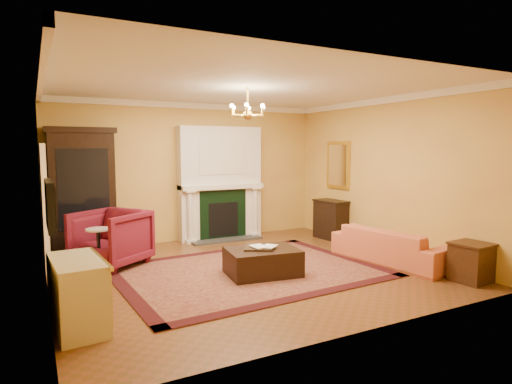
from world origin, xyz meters
TOP-DOWN VIEW (x-y plane):
  - floor at (0.00, 0.00)m, footprint 6.00×5.50m
  - ceiling at (0.00, 0.00)m, footprint 6.00×5.50m
  - wall_back at (0.00, 2.76)m, footprint 6.00×0.02m
  - wall_front at (0.00, -2.76)m, footprint 6.00×0.02m
  - wall_left at (-3.01, 0.00)m, footprint 0.02×5.50m
  - wall_right at (3.01, 0.00)m, footprint 0.02×5.50m
  - fireplace at (0.60, 2.57)m, footprint 1.90×0.70m
  - crown_molding at (0.00, 0.96)m, footprint 6.00×5.50m
  - doorway at (-2.95, 1.70)m, footprint 0.08×1.05m
  - tv_panel at (-2.95, -0.60)m, footprint 0.09×0.95m
  - gilt_mirror at (2.97, 1.40)m, footprint 0.06×0.76m
  - chandelier at (-0.00, 0.00)m, footprint 0.63×0.55m
  - oriental_rug at (-0.04, -0.08)m, footprint 4.30×3.32m
  - china_cabinet at (-2.29, 2.49)m, footprint 1.16×0.53m
  - wingback_armchair at (-1.98, 1.30)m, footprint 1.40×1.42m
  - pedestal_table at (-2.20, 1.12)m, footprint 0.40×0.40m
  - commode at (-2.73, -1.17)m, footprint 0.58×1.10m
  - coral_sofa at (2.46, -0.77)m, footprint 0.92×2.20m
  - end_table at (2.72, -2.14)m, footprint 0.53×0.53m
  - console_table at (2.78, 1.37)m, footprint 0.49×0.79m
  - leather_ottoman at (0.07, -0.38)m, footprint 1.21×0.95m
  - ottoman_tray at (0.01, -0.37)m, footprint 0.56×0.52m
  - book_a at (-0.10, -0.38)m, footprint 0.21×0.04m
  - book_b at (0.09, -0.35)m, footprint 0.15×0.18m
  - topiary_left at (0.00, 2.53)m, footprint 0.16×0.16m
  - topiary_right at (1.32, 2.53)m, footprint 0.17×0.17m

SIDE VIEW (x-z plane):
  - floor at x=0.00m, z-range -0.02..0.00m
  - oriental_rug at x=-0.04m, z-range 0.00..0.02m
  - leather_ottoman at x=0.07m, z-range 0.02..0.43m
  - end_table at x=2.72m, z-range 0.00..0.57m
  - commode at x=-2.73m, z-range 0.00..0.79m
  - pedestal_table at x=-2.20m, z-range 0.06..0.77m
  - coral_sofa at x=2.46m, z-range 0.00..0.83m
  - console_table at x=2.78m, z-range 0.00..0.84m
  - ottoman_tray at x=0.01m, z-range 0.43..0.46m
  - wingback_armchair at x=-1.98m, z-range 0.00..1.07m
  - book_b at x=0.09m, z-range 0.46..0.74m
  - book_a at x=-0.10m, z-range 0.46..0.75m
  - doorway at x=-2.95m, z-range 0.00..2.10m
  - china_cabinet at x=-2.29m, z-range 0.00..2.31m
  - fireplace at x=0.60m, z-range -0.06..2.44m
  - tv_panel at x=-2.95m, z-range 1.06..1.64m
  - topiary_left at x=0.00m, z-range 1.25..1.68m
  - topiary_right at x=1.32m, z-range 1.25..1.71m
  - wall_back at x=0.00m, z-range 0.00..3.00m
  - wall_front at x=0.00m, z-range 0.00..3.00m
  - wall_left at x=-3.01m, z-range 0.00..3.00m
  - wall_right at x=3.01m, z-range 0.00..3.00m
  - gilt_mirror at x=2.97m, z-range 1.12..2.17m
  - chandelier at x=0.00m, z-range 2.34..2.87m
  - crown_molding at x=0.00m, z-range 2.88..3.00m
  - ceiling at x=0.00m, z-range 3.00..3.02m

